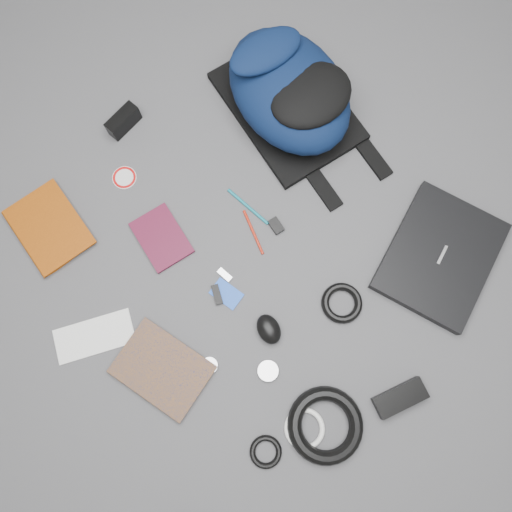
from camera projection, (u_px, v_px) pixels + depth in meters
ground at (256, 258)px, 1.35m from camera, size 4.00×4.00×0.00m
backpack at (289, 91)px, 1.36m from camera, size 0.37×0.49×0.19m
laptop at (440, 256)px, 1.34m from camera, size 0.41×0.36×0.03m
textbook_red at (23, 246)px, 1.35m from camera, size 0.18×0.23×0.02m
comic_book at (143, 398)px, 1.26m from camera, size 0.23×0.27×0.02m
envelope at (94, 336)px, 1.30m from camera, size 0.22×0.16×0.00m
dvd_case at (162, 238)px, 1.36m from camera, size 0.14×0.18×0.01m
compact_camera at (123, 121)px, 1.41m from camera, size 0.11×0.05×0.06m
sticker_disc at (124, 178)px, 1.40m from camera, size 0.09×0.09×0.00m
pen_teal at (248, 207)px, 1.38m from camera, size 0.03×0.15×0.01m
pen_red at (253, 232)px, 1.36m from camera, size 0.05×0.13×0.01m
id_badge at (226, 294)px, 1.33m from camera, size 0.07×0.09×0.00m
usb_black at (217, 295)px, 1.32m from camera, size 0.04×0.06×0.01m
usb_silver at (225, 275)px, 1.34m from camera, size 0.02×0.04×0.01m
key_fob at (276, 226)px, 1.37m from camera, size 0.03×0.05×0.01m
mouse at (269, 329)px, 1.29m from camera, size 0.08×0.09×0.04m
headphone_left at (210, 365)px, 1.28m from camera, size 0.05×0.05×0.01m
headphone_right at (268, 371)px, 1.28m from camera, size 0.07×0.07×0.01m
cable_coil at (342, 303)px, 1.31m from camera, size 0.14×0.14×0.02m
power_brick at (400, 398)px, 1.25m from camera, size 0.14×0.09×0.03m
power_cord_coil at (325, 425)px, 1.24m from camera, size 0.20×0.20×0.04m
earbud_coil at (266, 452)px, 1.23m from camera, size 0.08×0.08×0.02m
white_cable_coil at (305, 428)px, 1.25m from camera, size 0.13×0.13×0.01m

